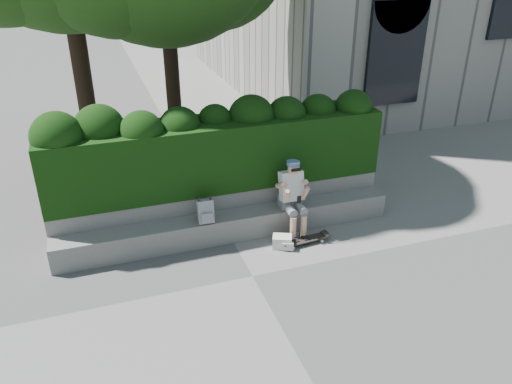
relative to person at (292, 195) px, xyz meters
name	(u,v)px	position (x,y,z in m)	size (l,w,h in m)	color
ground	(253,276)	(-1.10, -1.07, -0.75)	(80.00, 80.00, 0.00)	slate
bench_ledge	(230,226)	(-1.10, 0.18, -0.53)	(6.00, 0.45, 0.45)	gray
planter_wall	(223,207)	(-1.10, 0.66, -0.38)	(6.00, 0.50, 0.75)	gray
hedge	(218,153)	(-1.10, 0.88, 0.60)	(6.00, 1.00, 1.20)	black
person	(292,195)	(0.00, 0.00, 0.00)	(0.40, 0.76, 1.38)	slate
skateboard	(305,240)	(0.08, -0.45, -0.68)	(0.82, 0.27, 0.08)	black
backpack_plaid	(206,212)	(-1.55, 0.08, -0.10)	(0.27, 0.14, 0.40)	#B5B6BA
backpack_ground	(282,242)	(-0.34, -0.42, -0.65)	(0.33, 0.23, 0.21)	silver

